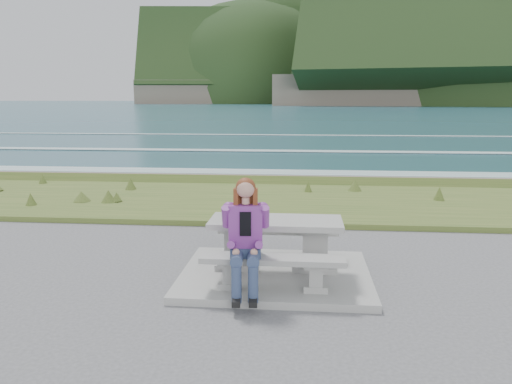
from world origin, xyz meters
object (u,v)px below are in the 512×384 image
(picnic_table, at_px, (276,231))
(bench_landward, at_px, (273,264))
(bench_seaward, at_px, (278,234))
(seated_woman, at_px, (245,253))

(picnic_table, xyz_separation_m, bench_landward, (0.00, -0.70, -0.23))
(bench_seaward, bearing_deg, picnic_table, -90.00)
(bench_landward, xyz_separation_m, seated_woman, (-0.32, -0.14, 0.18))
(seated_woman, bearing_deg, bench_seaward, 73.44)
(picnic_table, bearing_deg, bench_landward, -90.00)
(picnic_table, xyz_separation_m, seated_woman, (-0.32, -0.84, -0.06))
(picnic_table, relative_size, seated_woman, 1.26)
(picnic_table, height_order, bench_landward, picnic_table)
(bench_landward, relative_size, bench_seaward, 1.00)
(bench_landward, distance_m, seated_woman, 0.39)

